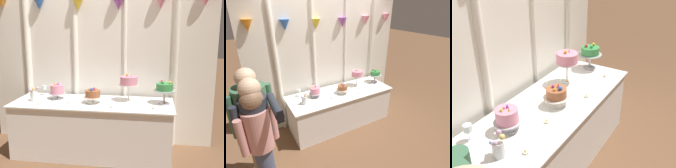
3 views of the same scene
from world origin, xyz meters
TOP-DOWN VIEW (x-y plane):
  - ground_plane at (0.00, 0.00)m, footprint 24.00×24.00m
  - draped_curtain at (-0.03, 0.57)m, footprint 3.24×0.17m
  - cake_table at (0.00, 0.10)m, footprint 2.10×0.76m
  - cake_display_leftmost at (-0.51, 0.19)m, footprint 0.23×0.23m
  - cake_display_midleft at (0.02, 0.05)m, footprint 0.25×0.25m
  - cake_display_midright at (0.46, 0.20)m, footprint 0.25×0.25m
  - cake_display_rightmost at (0.92, 0.16)m, footprint 0.28×0.28m
  - wine_glass at (-0.77, 0.35)m, footprint 0.07×0.07m
  - flower_vase at (-0.78, 0.03)m, footprint 0.13×0.11m
  - tealight_far_left at (-0.66, -0.11)m, footprint 0.04×0.04m
  - tealight_near_left at (-0.27, -0.03)m, footprint 0.05×0.05m
  - tealight_near_right at (0.28, -0.12)m, footprint 0.04×0.04m
  - tealight_far_right at (0.79, -0.10)m, footprint 0.04×0.04m
  - guest_man_dark_suit at (-1.61, -0.50)m, footprint 0.53×0.47m
  - guest_man_pink_jacket at (-1.60, -0.79)m, footprint 0.43×0.36m
  - guest_girl_blue_dress at (-1.60, -0.76)m, footprint 0.46×0.62m

SIDE VIEW (x-z plane):
  - ground_plane at x=0.00m, z-range 0.00..0.00m
  - cake_table at x=0.00m, z-range 0.00..0.72m
  - tealight_near_left at x=-0.27m, z-range 0.71..0.75m
  - tealight_near_right at x=0.28m, z-range 0.71..0.75m
  - tealight_far_left at x=-0.66m, z-range 0.71..0.75m
  - tealight_far_right at x=0.79m, z-range 0.72..0.75m
  - flower_vase at x=-0.78m, z-range 0.71..0.90m
  - wine_glass at x=-0.77m, z-range 0.76..0.90m
  - cake_display_midleft at x=0.02m, z-range 0.73..0.94m
  - cake_display_leftmost at x=-0.51m, z-range 0.73..0.96m
  - guest_man_pink_jacket at x=-1.60m, z-range 0.10..1.66m
  - guest_man_dark_suit at x=-1.61m, z-range 0.07..1.77m
  - cake_display_rightmost at x=0.92m, z-range 0.77..1.08m
  - guest_girl_blue_dress at x=-1.60m, z-range 0.11..1.78m
  - cake_display_midright at x=0.46m, z-range 0.80..1.17m
  - draped_curtain at x=-0.03m, z-range 0.06..2.50m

